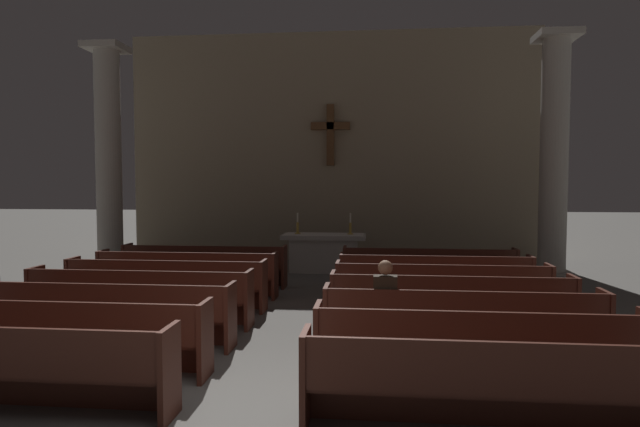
{
  "coord_description": "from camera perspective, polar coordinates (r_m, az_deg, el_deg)",
  "views": [
    {
      "loc": [
        1.34,
        -5.12,
        2.37
      ],
      "look_at": [
        0.0,
        8.06,
        1.61
      ],
      "focal_mm": 30.38,
      "sensor_mm": 36.0,
      "label": 1
    }
  ],
  "objects": [
    {
      "name": "pew_left_row_7",
      "position": [
        12.67,
        -12.08,
        -5.38
      ],
      "size": [
        3.75,
        0.5,
        0.95
      ],
      "color": "#4C2319",
      "rests_on": "ground"
    },
    {
      "name": "pew_left_row_5",
      "position": [
        10.55,
        -15.91,
        -7.18
      ],
      "size": [
        3.75,
        0.5,
        0.95
      ],
      "color": "#4C2319",
      "rests_on": "ground"
    },
    {
      "name": "pew_left_row_2",
      "position": [
        7.56,
        -25.73,
        -11.54
      ],
      "size": [
        3.75,
        0.5,
        0.95
      ],
      "color": "#4C2319",
      "rests_on": "ground"
    },
    {
      "name": "pew_left_row_3",
      "position": [
        8.52,
        -21.67,
        -9.78
      ],
      "size": [
        3.75,
        0.5,
        0.95
      ],
      "color": "#4C2319",
      "rests_on": "ground"
    },
    {
      "name": "pew_right_row_2",
      "position": [
        6.61,
        16.32,
        -13.51
      ],
      "size": [
        3.75,
        0.5,
        0.95
      ],
      "color": "#4C2319",
      "rests_on": "ground"
    },
    {
      "name": "pew_right_row_6",
      "position": [
        11.0,
        11.97,
        -6.69
      ],
      "size": [
        3.75,
        0.5,
        0.95
      ],
      "color": "#4C2319",
      "rests_on": "ground"
    },
    {
      "name": "pew_right_row_3",
      "position": [
        7.69,
        14.75,
        -11.08
      ],
      "size": [
        3.75,
        0.5,
        0.95
      ],
      "color": "#4C2319",
      "rests_on": "ground"
    },
    {
      "name": "candlestick_left",
      "position": [
        14.38,
        -2.37,
        -1.46
      ],
      "size": [
        0.16,
        0.16,
        0.56
      ],
      "color": "#B79338",
      "rests_on": "altar"
    },
    {
      "name": "pew_right_row_5",
      "position": [
        9.89,
        12.68,
        -7.83
      ],
      "size": [
        3.75,
        0.5,
        0.95
      ],
      "color": "#4C2319",
      "rests_on": "ground"
    },
    {
      "name": "pew_left_row_6",
      "position": [
        11.6,
        -13.82,
        -6.2
      ],
      "size": [
        3.75,
        0.5,
        0.95
      ],
      "color": "#4C2319",
      "rests_on": "ground"
    },
    {
      "name": "apse_with_cross",
      "position": [
        16.6,
        1.17,
        7.01
      ],
      "size": [
        12.36,
        0.47,
        6.89
      ],
      "color": "gray",
      "rests_on": "ground"
    },
    {
      "name": "ground_plane",
      "position": [
        5.8,
        -8.68,
        -20.89
      ],
      "size": [
        80.0,
        80.0,
        0.0
      ],
      "primitive_type": "plane",
      "color": "#66635E"
    },
    {
      "name": "column_right_second",
      "position": [
        14.33,
        23.41,
        5.12
      ],
      "size": [
        0.98,
        0.98,
        5.96
      ],
      "color": "#ADA89E",
      "rests_on": "ground"
    },
    {
      "name": "pew_right_row_1",
      "position": [
        5.55,
        18.56,
        -16.85
      ],
      "size": [
        3.75,
        0.5,
        0.95
      ],
      "color": "#4C2319",
      "rests_on": "ground"
    },
    {
      "name": "pew_right_row_7",
      "position": [
        12.12,
        11.39,
        -5.77
      ],
      "size": [
        3.75,
        0.5,
        0.95
      ],
      "color": "#4C2319",
      "rests_on": "ground"
    },
    {
      "name": "lone_worshipper",
      "position": [
        7.58,
        6.86,
        -9.52
      ],
      "size": [
        0.32,
        0.43,
        1.32
      ],
      "color": "#26262B",
      "rests_on": "ground"
    },
    {
      "name": "pew_left_row_4",
      "position": [
        9.52,
        -18.47,
        -8.35
      ],
      "size": [
        3.75,
        0.5,
        0.95
      ],
      "color": "#4C2319",
      "rests_on": "ground"
    },
    {
      "name": "column_left_second",
      "position": [
        15.36,
        -21.38,
        5.03
      ],
      "size": [
        0.98,
        0.98,
        5.96
      ],
      "color": "#ADA89E",
      "rests_on": "ground"
    },
    {
      "name": "altar",
      "position": [
        14.37,
        0.41,
        -4.06
      ],
      "size": [
        2.2,
        0.9,
        1.01
      ],
      "color": "#BCB7AD",
      "rests_on": "ground"
    },
    {
      "name": "candlestick_right",
      "position": [
        14.25,
        3.21,
        -1.5
      ],
      "size": [
        0.16,
        0.16,
        0.56
      ],
      "color": "#B79338",
      "rests_on": "altar"
    },
    {
      "name": "pew_right_row_4",
      "position": [
        8.78,
        13.58,
        -9.25
      ],
      "size": [
        3.75,
        0.5,
        0.95
      ],
      "color": "#4C2319",
      "rests_on": "ground"
    }
  ]
}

